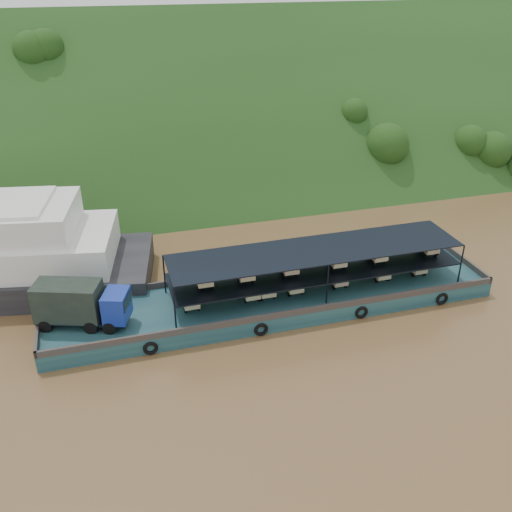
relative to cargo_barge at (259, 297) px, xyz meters
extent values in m
plane|color=brown|center=(2.60, -0.17, -1.12)|extent=(160.00, 160.00, 0.00)
cube|color=#1A3513|center=(2.60, 35.83, -1.12)|extent=(140.00, 39.60, 39.60)
cube|color=#12303F|center=(1.13, 0.04, -0.52)|extent=(35.00, 7.00, 1.20)
cube|color=#592D19|center=(1.13, 3.44, 0.33)|extent=(35.00, 0.20, 0.50)
cube|color=#592D19|center=(1.13, -3.36, 0.33)|extent=(35.00, 0.20, 0.50)
cube|color=#592D19|center=(18.53, 0.04, 0.33)|extent=(0.20, 7.00, 0.50)
cube|color=#592D19|center=(-16.27, 0.04, 0.33)|extent=(0.20, 7.00, 0.50)
torus|color=black|center=(-8.87, -3.51, -0.57)|extent=(1.06, 0.26, 1.06)
torus|color=black|center=(-0.87, -3.51, -0.57)|extent=(1.06, 0.26, 1.06)
torus|color=black|center=(7.13, -3.51, -0.57)|extent=(1.06, 0.26, 1.06)
torus|color=black|center=(14.13, -3.51, -0.57)|extent=(1.06, 0.26, 1.06)
cylinder|color=black|center=(-15.71, -0.38, 0.55)|extent=(1.00, 0.63, 0.95)
cylinder|color=black|center=(-15.05, 1.50, 0.55)|extent=(1.00, 0.63, 0.95)
cylinder|color=black|center=(-12.67, -1.44, 0.55)|extent=(1.00, 0.63, 0.95)
cylinder|color=black|center=(-12.02, 0.44, 0.55)|extent=(1.00, 0.63, 0.95)
cylinder|color=black|center=(-11.42, -1.88, 0.55)|extent=(1.00, 0.63, 0.95)
cylinder|color=black|center=(-10.77, 0.00, 0.55)|extent=(1.00, 0.63, 0.95)
cube|color=black|center=(-13.06, -0.25, 0.69)|extent=(6.76, 4.09, 0.19)
cube|color=navy|center=(-10.74, -1.06, 1.78)|extent=(2.27, 2.67, 2.08)
cube|color=black|center=(-9.98, -1.33, 2.16)|extent=(0.68, 1.80, 0.85)
cube|color=black|center=(-13.95, 0.06, 2.06)|extent=(5.04, 3.64, 2.65)
cube|color=black|center=(4.63, 0.04, 1.74)|extent=(23.00, 5.00, 0.12)
cube|color=black|center=(4.63, 0.04, 3.38)|extent=(23.00, 5.00, 0.08)
cylinder|color=black|center=(-6.87, -2.46, 1.73)|extent=(0.12, 0.12, 3.30)
cylinder|color=black|center=(-6.87, 2.54, 1.73)|extent=(0.12, 0.12, 3.30)
cylinder|color=black|center=(4.63, -2.46, 1.73)|extent=(0.12, 0.12, 3.30)
cylinder|color=black|center=(4.63, 2.54, 1.73)|extent=(0.12, 0.12, 3.30)
cylinder|color=black|center=(16.13, -2.46, 1.73)|extent=(0.12, 0.12, 3.30)
cylinder|color=black|center=(16.13, 2.54, 1.73)|extent=(0.12, 0.12, 3.30)
cylinder|color=black|center=(-5.39, 1.09, 0.34)|extent=(0.12, 0.52, 0.52)
cylinder|color=black|center=(-5.89, -0.71, 0.34)|extent=(0.14, 0.52, 0.52)
cylinder|color=black|center=(-4.89, -0.71, 0.34)|extent=(0.14, 0.52, 0.52)
cube|color=beige|center=(-5.39, -0.36, 0.68)|extent=(1.15, 1.50, 0.44)
cube|color=red|center=(-5.39, 0.79, 0.86)|extent=(0.55, 0.80, 0.80)
cube|color=red|center=(-5.39, 0.59, 1.36)|extent=(0.50, 0.10, 0.10)
cylinder|color=black|center=(-0.73, 1.09, 0.34)|extent=(0.12, 0.52, 0.52)
cylinder|color=black|center=(-1.23, -0.71, 0.34)|extent=(0.14, 0.52, 0.52)
cylinder|color=black|center=(-0.23, -0.71, 0.34)|extent=(0.14, 0.52, 0.52)
cube|color=beige|center=(-0.73, -0.36, 0.68)|extent=(1.15, 1.50, 0.44)
cube|color=#B3160B|center=(-0.73, 0.79, 0.86)|extent=(0.55, 0.80, 0.80)
cube|color=#B3160B|center=(-0.73, 0.59, 1.36)|extent=(0.50, 0.10, 0.10)
cylinder|color=black|center=(2.76, 1.09, 0.34)|extent=(0.12, 0.52, 0.52)
cylinder|color=black|center=(2.26, -0.71, 0.34)|extent=(0.14, 0.52, 0.52)
cylinder|color=black|center=(3.26, -0.71, 0.34)|extent=(0.14, 0.52, 0.52)
cube|color=beige|center=(2.76, -0.36, 0.68)|extent=(1.15, 1.50, 0.44)
cube|color=#B7170C|center=(2.76, 0.79, 0.86)|extent=(0.55, 0.80, 0.80)
cube|color=#B7170C|center=(2.76, 0.59, 1.36)|extent=(0.50, 0.10, 0.10)
cylinder|color=black|center=(6.50, 1.09, 0.34)|extent=(0.12, 0.52, 0.52)
cylinder|color=black|center=(6.00, -0.71, 0.34)|extent=(0.14, 0.52, 0.52)
cylinder|color=black|center=(7.00, -0.71, 0.34)|extent=(0.14, 0.52, 0.52)
cube|color=#CEB691|center=(6.50, -0.36, 0.68)|extent=(1.15, 1.50, 0.44)
cube|color=red|center=(6.50, 0.79, 0.86)|extent=(0.55, 0.80, 0.80)
cube|color=red|center=(6.50, 0.59, 1.36)|extent=(0.50, 0.10, 0.10)
cylinder|color=black|center=(10.23, 1.09, 0.34)|extent=(0.12, 0.52, 0.52)
cylinder|color=black|center=(9.73, -0.71, 0.34)|extent=(0.14, 0.52, 0.52)
cylinder|color=black|center=(10.73, -0.71, 0.34)|extent=(0.14, 0.52, 0.52)
cube|color=beige|center=(10.23, -0.36, 0.68)|extent=(1.15, 1.50, 0.44)
cube|color=red|center=(10.23, 0.79, 0.86)|extent=(0.55, 0.80, 0.80)
cube|color=red|center=(10.23, 0.59, 1.36)|extent=(0.50, 0.10, 0.10)
cylinder|color=black|center=(13.57, 1.09, 0.34)|extent=(0.12, 0.52, 0.52)
cylinder|color=black|center=(13.07, -0.71, 0.34)|extent=(0.14, 0.52, 0.52)
cylinder|color=black|center=(14.07, -0.71, 0.34)|extent=(0.14, 0.52, 0.52)
cube|color=#BDB386|center=(13.57, -0.36, 0.68)|extent=(1.15, 1.50, 0.44)
cube|color=red|center=(13.57, 0.79, 0.86)|extent=(0.55, 0.80, 0.80)
cube|color=red|center=(13.57, 0.59, 1.36)|extent=(0.50, 0.10, 0.10)
cylinder|color=black|center=(0.50, 1.09, 0.34)|extent=(0.12, 0.52, 0.52)
cylinder|color=black|center=(0.00, -0.71, 0.34)|extent=(0.14, 0.52, 0.52)
cylinder|color=black|center=(1.00, -0.71, 0.34)|extent=(0.14, 0.52, 0.52)
cube|color=beige|center=(0.50, -0.36, 0.68)|extent=(1.15, 1.50, 0.44)
cube|color=#B7170C|center=(0.50, 0.79, 0.86)|extent=(0.55, 0.80, 0.80)
cube|color=#B7170C|center=(0.50, 0.59, 1.36)|extent=(0.50, 0.10, 0.10)
cylinder|color=black|center=(-4.31, 1.09, 2.06)|extent=(0.12, 0.52, 0.52)
cylinder|color=black|center=(-4.81, -0.71, 2.06)|extent=(0.14, 0.52, 0.52)
cylinder|color=black|center=(-3.81, -0.71, 2.06)|extent=(0.14, 0.52, 0.52)
cube|color=beige|center=(-4.31, -0.36, 2.40)|extent=(1.15, 1.50, 0.44)
cube|color=red|center=(-4.31, 0.79, 2.58)|extent=(0.55, 0.80, 0.80)
cube|color=red|center=(-4.31, 0.59, 3.08)|extent=(0.50, 0.10, 0.10)
cylinder|color=black|center=(-1.16, 1.09, 2.06)|extent=(0.12, 0.52, 0.52)
cylinder|color=black|center=(-1.66, -0.71, 2.06)|extent=(0.14, 0.52, 0.52)
cylinder|color=black|center=(-0.66, -0.71, 2.06)|extent=(0.14, 0.52, 0.52)
cube|color=#C8B98D|center=(-1.16, -0.36, 2.40)|extent=(1.15, 1.50, 0.44)
cube|color=navy|center=(-1.16, 0.79, 2.58)|extent=(0.55, 0.80, 0.80)
cube|color=navy|center=(-1.16, 0.59, 3.08)|extent=(0.50, 0.10, 0.10)
cylinder|color=black|center=(2.31, 1.09, 2.06)|extent=(0.12, 0.52, 0.52)
cylinder|color=black|center=(1.81, -0.71, 2.06)|extent=(0.14, 0.52, 0.52)
cylinder|color=black|center=(2.81, -0.71, 2.06)|extent=(0.14, 0.52, 0.52)
cube|color=#C8B28D|center=(2.31, -0.36, 2.40)|extent=(1.15, 1.50, 0.44)
cube|color=red|center=(2.31, 0.79, 2.58)|extent=(0.55, 0.80, 0.80)
cube|color=red|center=(2.31, 0.59, 3.08)|extent=(0.50, 0.10, 0.10)
cylinder|color=black|center=(6.26, 1.09, 2.06)|extent=(0.12, 0.52, 0.52)
cylinder|color=black|center=(5.76, -0.71, 2.06)|extent=(0.14, 0.52, 0.52)
cylinder|color=black|center=(6.76, -0.71, 2.06)|extent=(0.14, 0.52, 0.52)
cube|color=beige|center=(6.26, -0.36, 2.40)|extent=(1.15, 1.50, 0.44)
cube|color=beige|center=(6.26, 0.79, 2.58)|extent=(0.55, 0.80, 0.80)
cube|color=beige|center=(6.26, 0.59, 3.08)|extent=(0.50, 0.10, 0.10)
cylinder|color=black|center=(9.77, 1.09, 2.06)|extent=(0.12, 0.52, 0.52)
cylinder|color=black|center=(9.27, -0.71, 2.06)|extent=(0.14, 0.52, 0.52)
cylinder|color=black|center=(10.27, -0.71, 2.06)|extent=(0.14, 0.52, 0.52)
cube|color=beige|center=(9.77, -0.36, 2.40)|extent=(1.15, 1.50, 0.44)
cube|color=#B10B1D|center=(9.77, 0.79, 2.58)|extent=(0.55, 0.80, 0.80)
cube|color=#B10B1D|center=(9.77, 0.59, 3.08)|extent=(0.50, 0.10, 0.10)
cylinder|color=black|center=(14.39, 1.09, 2.06)|extent=(0.12, 0.52, 0.52)
cylinder|color=black|center=(13.89, -0.71, 2.06)|extent=(0.14, 0.52, 0.52)
cylinder|color=black|center=(14.89, -0.71, 2.06)|extent=(0.14, 0.52, 0.52)
cube|color=#C3B08A|center=(14.39, -0.36, 2.40)|extent=(1.15, 1.50, 0.44)
cube|color=beige|center=(14.39, 0.79, 2.58)|extent=(0.55, 0.80, 0.80)
cube|color=beige|center=(14.39, 0.59, 3.08)|extent=(0.50, 0.10, 0.10)
camera|label=1|loc=(-10.87, -36.27, 23.30)|focal=40.00mm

